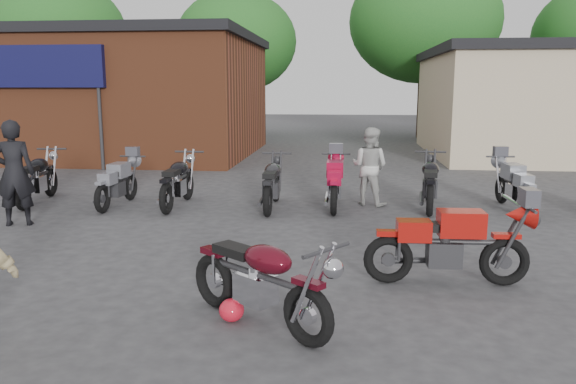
# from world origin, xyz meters

# --- Properties ---
(ground) EXTENTS (90.00, 90.00, 0.00)m
(ground) POSITION_xyz_m (0.00, 0.00, 0.00)
(ground) COLOR #363638
(brick_building) EXTENTS (12.00, 8.00, 4.00)m
(brick_building) POSITION_xyz_m (-9.00, 14.00, 2.00)
(brick_building) COLOR brown
(brick_building) RESTS_ON ground
(tree_0) EXTENTS (6.56, 6.56, 8.20)m
(tree_0) POSITION_xyz_m (-14.00, 22.00, 4.10)
(tree_0) COLOR #17591F
(tree_0) RESTS_ON ground
(tree_1) EXTENTS (5.92, 5.92, 7.40)m
(tree_1) POSITION_xyz_m (-5.00, 22.00, 3.70)
(tree_1) COLOR #17591F
(tree_1) RESTS_ON ground
(tree_2) EXTENTS (7.04, 7.04, 8.80)m
(tree_2) POSITION_xyz_m (4.00, 22.00, 4.40)
(tree_2) COLOR #17591F
(tree_2) RESTS_ON ground
(vintage_motorcycle) EXTENTS (1.91, 1.69, 1.12)m
(vintage_motorcycle) POSITION_xyz_m (-0.42, -0.54, 0.56)
(vintage_motorcycle) COLOR #490914
(vintage_motorcycle) RESTS_ON ground
(sportbike) EXTENTS (1.96, 0.71, 1.13)m
(sportbike) POSITION_xyz_m (1.71, 0.92, 0.56)
(sportbike) COLOR red
(sportbike) RESTS_ON ground
(helmet) EXTENTS (0.33, 0.33, 0.24)m
(helmet) POSITION_xyz_m (-0.73, -0.45, 0.12)
(helmet) COLOR red
(helmet) RESTS_ON ground
(person_dark) EXTENTS (0.78, 0.63, 1.86)m
(person_dark) POSITION_xyz_m (-5.34, 3.27, 0.93)
(person_dark) COLOR black
(person_dark) RESTS_ON ground
(person_light) EXTENTS (0.97, 0.89, 1.61)m
(person_light) POSITION_xyz_m (0.92, 5.68, 0.80)
(person_light) COLOR #B9BAB5
(person_light) RESTS_ON ground
(row_bike_0) EXTENTS (0.96, 2.11, 1.18)m
(row_bike_0) POSITION_xyz_m (-6.03, 5.18, 0.59)
(row_bike_0) COLOR black
(row_bike_0) RESTS_ON ground
(row_bike_1) EXTENTS (0.66, 1.83, 1.05)m
(row_bike_1) POSITION_xyz_m (-4.22, 5.02, 0.53)
(row_bike_1) COLOR gray
(row_bike_1) RESTS_ON ground
(row_bike_2) EXTENTS (0.66, 2.00, 1.16)m
(row_bike_2) POSITION_xyz_m (-2.97, 5.11, 0.58)
(row_bike_2) COLOR black
(row_bike_2) RESTS_ON ground
(row_bike_3) EXTENTS (0.68, 1.99, 1.15)m
(row_bike_3) POSITION_xyz_m (-1.03, 5.11, 0.57)
(row_bike_3) COLOR black
(row_bike_3) RESTS_ON ground
(row_bike_4) EXTENTS (0.64, 1.94, 1.13)m
(row_bike_4) POSITION_xyz_m (0.21, 5.32, 0.56)
(row_bike_4) COLOR #B70F35
(row_bike_4) RESTS_ON ground
(row_bike_5) EXTENTS (0.93, 2.10, 1.18)m
(row_bike_5) POSITION_xyz_m (2.12, 5.46, 0.59)
(row_bike_5) COLOR black
(row_bike_5) RESTS_ON ground
(row_bike_6) EXTENTS (0.78, 1.93, 1.09)m
(row_bike_6) POSITION_xyz_m (3.75, 5.46, 0.55)
(row_bike_6) COLOR gray
(row_bike_6) RESTS_ON ground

